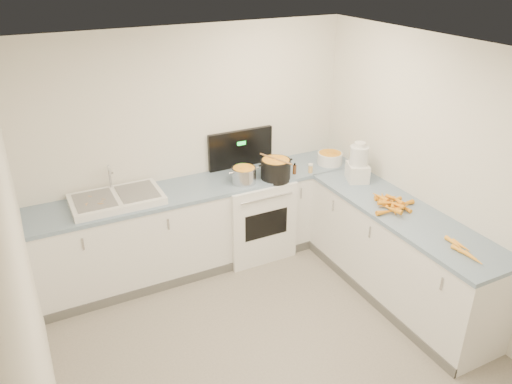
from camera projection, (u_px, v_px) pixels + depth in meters
name	position (u px, v px, depth m)	size (l,w,h in m)	color
floor	(283.00, 361.00, 4.23)	(3.50, 4.00, 0.00)	gray
ceiling	(292.00, 63.00, 3.13)	(3.50, 4.00, 0.00)	silver
wall_back	(192.00, 147.00, 5.28)	(3.50, 2.50, 0.00)	silver
wall_left	(32.00, 302.00, 2.97)	(4.00, 2.50, 0.00)	silver
wall_right	(459.00, 188.00, 4.39)	(4.00, 2.50, 0.00)	silver
counter_back	(206.00, 224.00, 5.38)	(3.50, 0.62, 0.94)	white
counter_right	(398.00, 254.00, 4.85)	(0.62, 2.20, 0.94)	white
stove	(252.00, 213.00, 5.59)	(0.76, 0.65, 1.36)	white
sink	(117.00, 199.00, 4.79)	(0.86, 0.52, 0.31)	white
steel_pot	(244.00, 176.00, 5.19)	(0.26, 0.26, 0.19)	silver
black_pot	(276.00, 170.00, 5.29)	(0.32, 0.32, 0.23)	black
wooden_spoon	(276.00, 159.00, 5.23)	(0.02, 0.02, 0.44)	#AD7A47
mixing_bowl	(330.00, 158.00, 5.65)	(0.28, 0.28, 0.13)	white
extract_bottle	(295.00, 169.00, 5.40)	(0.04, 0.04, 0.10)	#593319
spice_jar	(310.00, 169.00, 5.44)	(0.05, 0.05, 0.08)	#E5B266
food_processor	(358.00, 164.00, 5.20)	(0.29, 0.31, 0.42)	white
carrot_pile	(392.00, 203.00, 4.72)	(0.47, 0.45, 0.09)	#FF9D1F
peeled_carrots	(463.00, 250.00, 4.02)	(0.11, 0.43, 0.04)	#FFA226
peelings	(97.00, 202.00, 4.65)	(0.21, 0.25, 0.01)	tan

